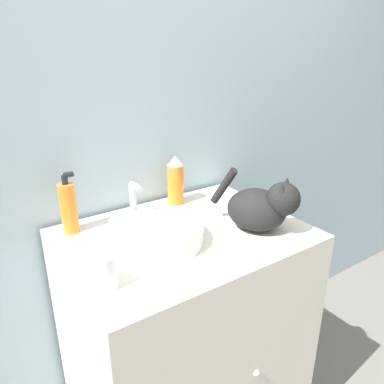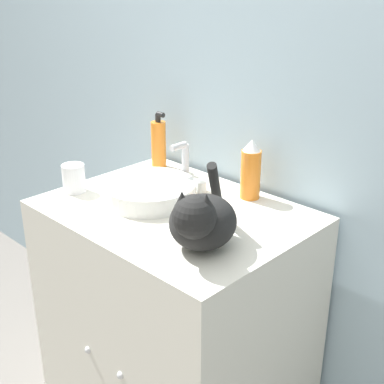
{
  "view_description": "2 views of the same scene",
  "coord_description": "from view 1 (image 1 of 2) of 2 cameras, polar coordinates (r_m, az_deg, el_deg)",
  "views": [
    {
      "loc": [
        -0.61,
        -0.64,
        1.5
      ],
      "look_at": [
        0.03,
        0.29,
        1.05
      ],
      "focal_mm": 35.0,
      "sensor_mm": 36.0,
      "label": 1
    },
    {
      "loc": [
        1.08,
        -0.73,
        1.59
      ],
      "look_at": [
        0.08,
        0.29,
        0.99
      ],
      "focal_mm": 50.0,
      "sensor_mm": 36.0,
      "label": 2
    }
  ],
  "objects": [
    {
      "name": "cat",
      "position": [
        1.28,
        10.59,
        -2.2
      ],
      "size": [
        0.25,
        0.31,
        0.2
      ],
      "rotation": [
        0.0,
        0.0,
        -1.08
      ],
      "color": "black",
      "rests_on": "vanity_cabinet"
    },
    {
      "name": "spray_bottle",
      "position": [
        1.46,
        -2.54,
        1.73
      ],
      "size": [
        0.06,
        0.06,
        0.19
      ],
      "color": "orange",
      "rests_on": "vanity_cabinet"
    },
    {
      "name": "soap_bottle",
      "position": [
        1.3,
        -18.31,
        -2.21
      ],
      "size": [
        0.06,
        0.05,
        0.21
      ],
      "color": "orange",
      "rests_on": "vanity_cabinet"
    },
    {
      "name": "vanity_cabinet",
      "position": [
        1.53,
        -0.98,
        -21.36
      ],
      "size": [
        0.8,
        0.61,
        0.9
      ],
      "color": "silver",
      "rests_on": "ground_plane"
    },
    {
      "name": "wall_back",
      "position": [
        1.44,
        -8.88,
        11.55
      ],
      "size": [
        6.0,
        0.05,
        2.5
      ],
      "color": "#9EB7C6",
      "rests_on": "ground_plane"
    },
    {
      "name": "cup",
      "position": [
        1.01,
        -13.43,
        -11.67
      ],
      "size": [
        0.07,
        0.07,
        0.09
      ],
      "color": "white",
      "rests_on": "vanity_cabinet"
    },
    {
      "name": "sink_basin",
      "position": [
        1.2,
        -5.38,
        -6.45
      ],
      "size": [
        0.3,
        0.3,
        0.06
      ],
      "color": "white",
      "rests_on": "vanity_cabinet"
    },
    {
      "name": "faucet",
      "position": [
        1.31,
        -8.81,
        -2.35
      ],
      "size": [
        0.19,
        0.08,
        0.16
      ],
      "color": "silver",
      "rests_on": "vanity_cabinet"
    }
  ]
}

